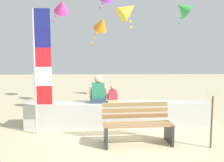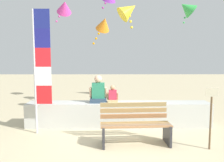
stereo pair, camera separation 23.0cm
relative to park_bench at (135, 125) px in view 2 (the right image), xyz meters
The scene contains 11 objects.
ground_plane 0.53m from the park_bench, 168.09° to the left, with size 40.00×40.00×0.00m, color #C7B790.
seawall_ledge 1.34m from the park_bench, 104.03° to the left, with size 5.07×0.61×0.67m, color #B9BBB4.
park_bench is the anchor object (origin of this frame).
person_adult 1.68m from the park_bench, 124.06° to the left, with size 0.50×0.36×0.76m.
person_child 1.47m from the park_bench, 110.42° to the left, with size 0.32×0.23×0.49m.
flag_banner 2.75m from the park_bench, 163.12° to the left, with size 0.43×0.05×3.08m.
kite_green 6.26m from the park_bench, 60.67° to the left, with size 0.79×0.65×0.98m.
kite_orange 4.55m from the park_bench, 102.61° to the left, with size 0.78×0.84×1.11m.
kite_yellow 3.54m from the park_bench, 90.03° to the left, with size 0.80×0.66×0.94m.
kite_magenta 5.53m from the park_bench, 121.00° to the left, with size 0.74×0.84×0.94m.
sign_post 1.61m from the park_bench, 12.85° to the right, with size 0.24×0.07×1.30m.
Camera 2 is at (-0.22, -4.99, 1.93)m, focal length 36.43 mm.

